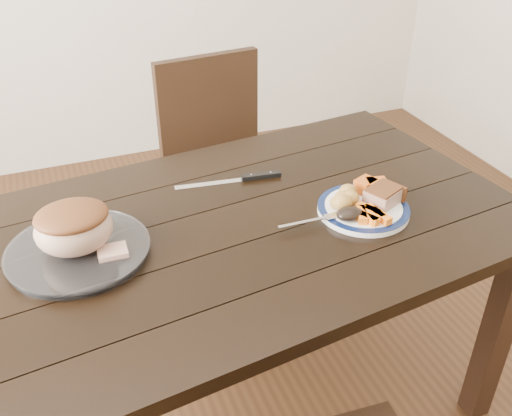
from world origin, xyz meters
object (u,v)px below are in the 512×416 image
object	(u,v)px
serving_platter	(79,252)
fork	(315,220)
dinner_plate	(363,209)
pork_slice	(383,196)
carving_knife	(248,178)
dining_table	(226,254)
roast_joint	(74,229)
chair_far	(222,164)

from	to	relation	value
serving_platter	fork	distance (m)	0.60
dinner_plate	pork_slice	world-z (taller)	pork_slice
dinner_plate	fork	distance (m)	0.16
dinner_plate	carving_knife	xyz separation A→B (m)	(-0.23, 0.28, -0.00)
serving_platter	dinner_plate	bearing A→B (deg)	-6.52
dining_table	pork_slice	size ratio (longest dim) A/B	18.48
pork_slice	fork	xyz separation A→B (m)	(-0.21, -0.01, -0.02)
dinner_plate	carving_knife	distance (m)	0.36
dinner_plate	roast_joint	distance (m)	0.75
dining_table	carving_knife	world-z (taller)	carving_knife
pork_slice	roast_joint	distance (m)	0.81
chair_far	serving_platter	distance (m)	0.97
fork	carving_knife	xyz separation A→B (m)	(-0.07, 0.30, -0.01)
serving_platter	carving_knife	xyz separation A→B (m)	(0.52, 0.20, -0.00)
pork_slice	roast_joint	xyz separation A→B (m)	(-0.80, 0.09, 0.04)
dinner_plate	roast_joint	bearing A→B (deg)	173.48
chair_far	carving_knife	world-z (taller)	chair_far
dinner_plate	serving_platter	xyz separation A→B (m)	(-0.75, 0.09, 0.00)
carving_knife	roast_joint	bearing A→B (deg)	-151.98
roast_joint	serving_platter	bearing A→B (deg)	0.00
chair_far	serving_platter	size ratio (longest dim) A/B	2.75
dining_table	roast_joint	xyz separation A→B (m)	(-0.37, 0.01, 0.17)
dinner_plate	pork_slice	bearing A→B (deg)	-4.76
pork_slice	carving_knife	size ratio (longest dim) A/B	0.29
pork_slice	roast_joint	size ratio (longest dim) A/B	0.50
chair_far	pork_slice	size ratio (longest dim) A/B	10.15
dining_table	fork	bearing A→B (deg)	-21.76
roast_joint	chair_far	bearing A→B (deg)	50.20
fork	carving_knife	distance (m)	0.31
dining_table	chair_far	xyz separation A→B (m)	(0.23, 0.74, -0.13)
chair_far	fork	distance (m)	0.86
dinner_plate	serving_platter	world-z (taller)	serving_platter
dining_table	carving_knife	xyz separation A→B (m)	(0.15, 0.21, 0.10)
dining_table	chair_far	distance (m)	0.78
pork_slice	carving_knife	world-z (taller)	pork_slice
chair_far	roast_joint	world-z (taller)	chair_far
dining_table	carving_knife	distance (m)	0.27
chair_far	dining_table	bearing A→B (deg)	66.00
dining_table	serving_platter	distance (m)	0.39
dinner_plate	pork_slice	xyz separation A→B (m)	(0.06, -0.00, 0.03)
chair_far	pork_slice	xyz separation A→B (m)	(0.20, -0.81, 0.27)
dining_table	serving_platter	bearing A→B (deg)	177.93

